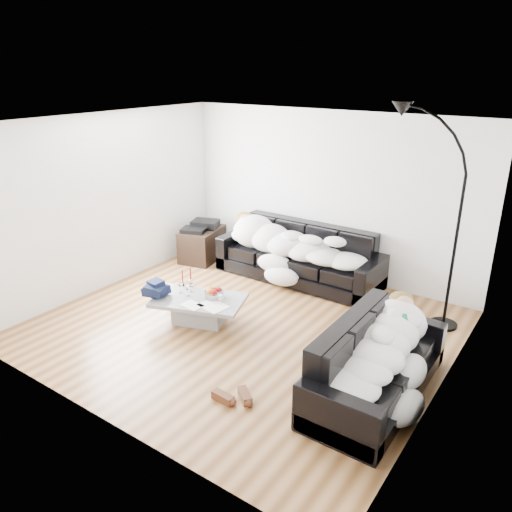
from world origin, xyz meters
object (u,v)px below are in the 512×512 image
Objects in this scene: sofa_right at (377,361)px; wine_glass_c at (188,291)px; candle_left at (183,278)px; floor_lamp at (456,237)px; sofa_back at (299,254)px; coffee_table at (199,310)px; shoes at (233,396)px; fruit_bowl at (214,292)px; sleeper_back at (297,242)px; av_cabinet at (202,244)px; wine_glass_a at (191,286)px; candle_right at (191,278)px; sleeper_right at (379,342)px; stereo at (201,225)px; wine_glass_b at (181,287)px.

sofa_right is 2.69m from wine_glass_c.
floor_lamp is (3.15, 1.58, 0.77)m from candle_left.
floor_lamp is at bearing 32.09° from wine_glass_c.
sofa_back is 2.03m from coffee_table.
sofa_right reaches higher than shoes.
fruit_bowl is at bearing 150.82° from shoes.
sleeper_back reaches higher than av_cabinet.
wine_glass_c is 0.36× the size of shoes.
sofa_right reaches higher than fruit_bowl.
wine_glass_a reaches higher than wine_glass_c.
candle_left is at bearing -148.80° from floor_lamp.
candle_right reaches higher than av_cabinet.
candle_left is at bearing 83.81° from sleeper_right.
candle_right reaches higher than coffee_table.
coffee_table is 0.35m from wine_glass_a.
floor_lamp reaches higher than wine_glass_c.
floor_lamp is (1.32, 2.84, 1.18)m from shoes.
fruit_bowl reaches higher than coffee_table.
coffee_table is at bearing -70.54° from stereo.
fruit_bowl is 2.31m from stereo.
stereo is at bearing 126.81° from wine_glass_a.
stereo is (-1.82, -0.21, 0.19)m from sofa_back.
av_cabinet reaches higher than wine_glass_a.
stereo is (-2.85, 2.85, 0.57)m from shoes.
shoes is at bearing -65.05° from stereo.
wine_glass_b is at bearing -77.11° from stereo.
stereo is (-1.62, 1.64, 0.20)m from fruit_bowl.
sofa_back is at bearing -5.84° from av_cabinet.
wine_glass_c is at bearing -35.85° from candle_left.
sofa_back is at bearing 90.00° from sleeper_back.
wine_glass_a is 0.79× the size of candle_left.
candle_right is (-2.87, 0.37, -0.15)m from sleeper_right.
fruit_bowl is 0.10× the size of floor_lamp.
sofa_right is at bearing 54.37° from shoes.
fruit_bowl is 0.58× the size of stereo.
wine_glass_b is (-2.84, 0.14, 0.02)m from sofa_right.
sleeper_right is 2.01m from floor_lamp.
wine_glass_b is at bearing 87.24° from sleeper_right.
sofa_back is 2.08m from wine_glass_c.
candle_right reaches higher than wine_glass_c.
av_cabinet reaches higher than wine_glass_b.
candle_right is (-2.87, 0.37, 0.08)m from sofa_right.
sleeper_right reaches higher than stereo.
sofa_back reaches higher than coffee_table.
coffee_table is at bearing -25.85° from wine_glass_a.
av_cabinet is (-1.31, 1.80, -0.14)m from wine_glass_c.
sleeper_back is 1.32× the size of sleeper_right.
sofa_back is 3.26× the size of av_cabinet.
wine_glass_a is at bearing 154.15° from coffee_table.
sofa_back is 16.91× the size of wine_glass_b.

